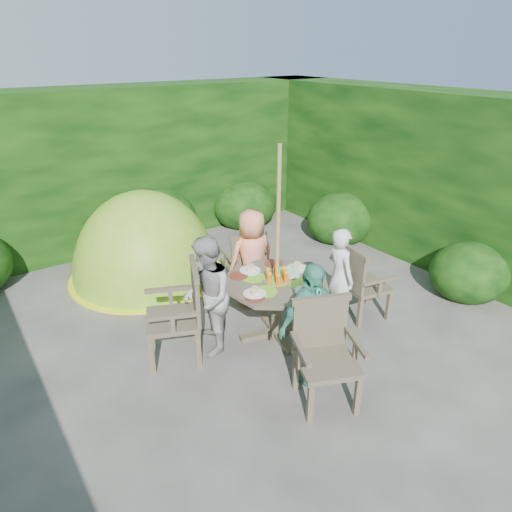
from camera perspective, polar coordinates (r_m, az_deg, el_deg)
ground at (r=5.02m, az=-2.78°, el=-12.78°), size 60.00×60.00×0.00m
hedge_enclosure at (r=5.47m, az=-10.65°, el=5.04°), size 9.00×9.00×2.50m
patio_table at (r=5.10m, az=2.64°, el=-4.22°), size 1.46×1.46×0.83m
parasol_pole at (r=4.87m, az=2.71°, el=1.06°), size 0.05×0.05×2.20m
garden_chair_right at (r=5.63m, az=12.97°, el=-3.15°), size 0.58×0.63×0.90m
garden_chair_left at (r=4.84m, az=-9.40°, el=-6.92°), size 0.73×0.77×1.02m
garden_chair_back at (r=6.08m, az=-1.47°, el=-0.58°), size 0.59×0.55×0.85m
garden_chair_front at (r=4.32m, az=8.55°, el=-11.64°), size 0.73×0.69×0.96m
child_right at (r=5.43m, az=10.41°, el=-2.57°), size 0.36×0.48×1.20m
child_left at (r=4.84m, az=-6.16°, el=-5.07°), size 0.73×0.79×1.32m
child_back at (r=5.74m, az=-0.51°, el=-0.23°), size 0.66×0.47×1.26m
child_front at (r=4.46m, az=6.68°, el=-8.37°), size 0.75×0.33×1.26m
dome_tent at (r=6.87m, az=-13.28°, el=-2.36°), size 2.55×2.55×2.52m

